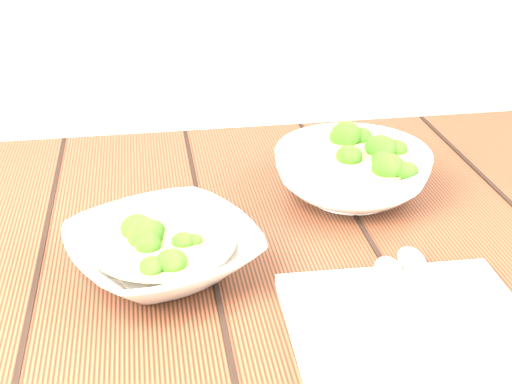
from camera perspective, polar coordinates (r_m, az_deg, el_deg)
The scene contains 7 objects.
table at distance 0.93m, azimuth -2.28°, elevation -11.04°, with size 1.20×0.80×0.75m.
soup_bowl_front at distance 0.82m, azimuth -7.41°, elevation -4.65°, with size 0.27×0.27×0.06m.
soup_bowl_back at distance 0.99m, azimuth 7.67°, elevation 1.61°, with size 0.24×0.24×0.08m.
trivet at distance 0.93m, azimuth -6.28°, elevation -1.64°, with size 0.10×0.10×0.02m, color black.
napkin at distance 0.75m, azimuth 12.20°, elevation -10.36°, with size 0.24×0.20×0.01m, color #BCB19C.
spoon_left at distance 0.78m, azimuth 10.85°, elevation -7.72°, with size 0.06×0.20×0.01m.
spoon_right at distance 0.80m, azimuth 12.93°, elevation -6.80°, with size 0.05×0.20×0.01m.
Camera 1 is at (-0.08, -0.73, 1.20)m, focal length 50.00 mm.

